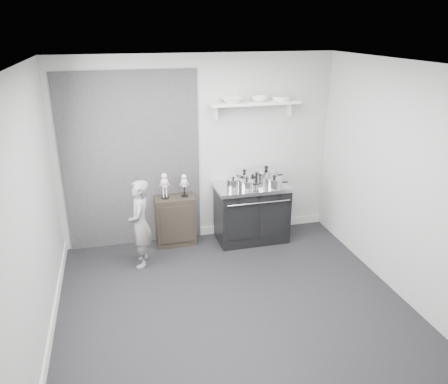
{
  "coord_description": "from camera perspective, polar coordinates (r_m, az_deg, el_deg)",
  "views": [
    {
      "loc": [
        -1.16,
        -4.2,
        3.05
      ],
      "look_at": [
        0.16,
        0.95,
        1.01
      ],
      "focal_mm": 35.0,
      "sensor_mm": 36.0,
      "label": 1
    }
  ],
  "objects": [
    {
      "name": "pot_front_left",
      "position": [
        6.17,
        1.21,
        1.07
      ],
      "size": [
        0.28,
        0.19,
        0.19
      ],
      "color": "silver",
      "rests_on": "stove"
    },
    {
      "name": "pot_front_center",
      "position": [
        6.19,
        2.99,
        0.98
      ],
      "size": [
        0.29,
        0.2,
        0.16
      ],
      "color": "silver",
      "rests_on": "stove"
    },
    {
      "name": "bowl_large",
      "position": [
        6.16,
        1.01,
        11.95
      ],
      "size": [
        0.3,
        0.3,
        0.07
      ],
      "primitive_type": "imported",
      "color": "white",
      "rests_on": "wall_shelf"
    },
    {
      "name": "child",
      "position": [
        5.85,
        -10.88,
        -4.11
      ],
      "size": [
        0.35,
        0.48,
        1.2
      ],
      "primitive_type": "imported",
      "rotation": [
        0.0,
        0.0,
        -1.72
      ],
      "color": "slate",
      "rests_on": "ground"
    },
    {
      "name": "ground",
      "position": [
        5.32,
        0.86,
        -13.98
      ],
      "size": [
        4.0,
        4.0,
        0.0
      ],
      "primitive_type": "plane",
      "color": "black",
      "rests_on": "ground"
    },
    {
      "name": "bowl_small",
      "position": [
        6.28,
        4.64,
        12.05
      ],
      "size": [
        0.23,
        0.23,
        0.07
      ],
      "primitive_type": "imported",
      "color": "white",
      "rests_on": "wall_shelf"
    },
    {
      "name": "skeleton_torso",
      "position": [
        6.25,
        -5.22,
        1.08
      ],
      "size": [
        0.11,
        0.07,
        0.38
      ],
      "primitive_type": null,
      "color": "silver",
      "rests_on": "side_cabinet"
    },
    {
      "name": "plate_stack",
      "position": [
        6.4,
        7.48,
        12.05
      ],
      "size": [
        0.26,
        0.26,
        0.06
      ],
      "primitive_type": "cylinder",
      "color": "silver",
      "rests_on": "wall_shelf"
    },
    {
      "name": "pot_back_right",
      "position": [
        6.48,
        5.51,
        2.17
      ],
      "size": [
        0.43,
        0.34,
        0.25
      ],
      "color": "silver",
      "rests_on": "stove"
    },
    {
      "name": "pot_front_right",
      "position": [
        6.27,
        6.56,
        1.23
      ],
      "size": [
        0.34,
        0.25,
        0.19
      ],
      "color": "silver",
      "rests_on": "stove"
    },
    {
      "name": "wall_shelf",
      "position": [
        6.28,
        4.05,
        11.43
      ],
      "size": [
        1.3,
        0.26,
        0.24
      ],
      "color": "silver",
      "rests_on": "room_shell"
    },
    {
      "name": "side_cabinet",
      "position": [
        6.44,
        -6.37,
        -3.72
      ],
      "size": [
        0.57,
        0.33,
        0.73
      ],
      "primitive_type": "cube",
      "color": "black",
      "rests_on": "ground"
    },
    {
      "name": "room_shell",
      "position": [
        4.69,
        -0.55,
        3.52
      ],
      "size": [
        4.02,
        3.62,
        2.71
      ],
      "color": "#AEAEAC",
      "rests_on": "ground"
    },
    {
      "name": "stove",
      "position": [
        6.52,
        3.61,
        -2.61
      ],
      "size": [
        1.08,
        0.68,
        0.87
      ],
      "color": "black",
      "rests_on": "ground"
    },
    {
      "name": "pot_back_left",
      "position": [
        6.43,
        2.66,
        1.92
      ],
      "size": [
        0.37,
        0.28,
        0.2
      ],
      "color": "silver",
      "rests_on": "stove"
    },
    {
      "name": "skeleton_full",
      "position": [
        6.21,
        -7.77,
        1.05
      ],
      "size": [
        0.12,
        0.08,
        0.43
      ],
      "primitive_type": null,
      "color": "silver",
      "rests_on": "side_cabinet"
    }
  ]
}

